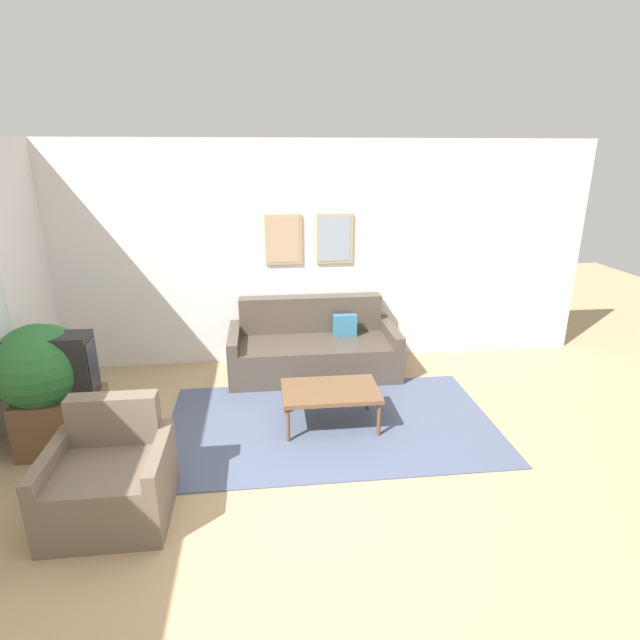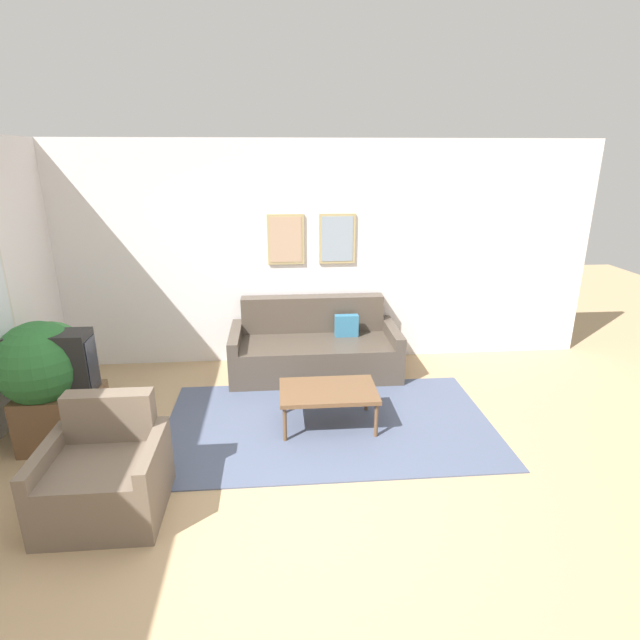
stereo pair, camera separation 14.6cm
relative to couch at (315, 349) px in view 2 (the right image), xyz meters
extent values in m
plane|color=tan|center=(-0.48, -2.40, -0.30)|extent=(16.00, 16.00, 0.00)
cube|color=#4C5670|center=(0.05, -1.27, -0.29)|extent=(3.17, 1.86, 0.01)
cube|color=silver|center=(-0.48, 0.46, 1.05)|extent=(8.00, 0.06, 2.70)
cube|color=tan|center=(-0.31, 0.42, 1.25)|extent=(0.44, 0.03, 0.60)
cube|color=tan|center=(-0.31, 0.40, 1.25)|extent=(0.38, 0.01, 0.54)
cube|color=tan|center=(0.31, 0.42, 1.25)|extent=(0.44, 0.03, 0.60)
cube|color=#8999A8|center=(0.31, 0.40, 1.25)|extent=(0.38, 0.01, 0.54)
cube|color=#4C4238|center=(0.00, -0.06, -0.08)|extent=(1.74, 0.90, 0.43)
cube|color=#4C4238|center=(0.00, 0.29, 0.35)|extent=(1.74, 0.20, 0.44)
cube|color=#4C4238|center=(-0.93, -0.06, -0.01)|extent=(0.12, 0.90, 0.57)
cube|color=#4C4238|center=(0.93, -0.06, -0.01)|extent=(0.12, 0.90, 0.57)
cube|color=teal|center=(0.39, 0.05, 0.26)|extent=(0.28, 0.10, 0.28)
cube|color=brown|center=(0.03, -1.28, 0.07)|extent=(0.93, 0.59, 0.04)
cylinder|color=brown|center=(-0.39, -1.54, -0.12)|extent=(0.04, 0.04, 0.35)
cylinder|color=brown|center=(0.46, -1.54, -0.12)|extent=(0.04, 0.04, 0.35)
cylinder|color=brown|center=(-0.39, -1.03, -0.12)|extent=(0.04, 0.04, 0.35)
cylinder|color=brown|center=(0.46, -1.03, -0.12)|extent=(0.04, 0.04, 0.35)
cube|color=brown|center=(-2.38, -1.40, -0.04)|extent=(0.69, 0.49, 0.52)
cube|color=black|center=(-2.38, -1.40, 0.50)|extent=(0.65, 0.28, 0.56)
cube|color=black|center=(-2.05, -1.40, 0.50)|extent=(0.01, 0.23, 0.44)
cube|color=#6B5B4C|center=(-1.71, -2.39, -0.07)|extent=(0.65, 0.76, 0.45)
cube|color=#6B5B4C|center=(-1.71, -2.09, 0.34)|extent=(0.65, 0.16, 0.38)
cube|color=#6B5B4C|center=(-2.08, -2.39, -0.01)|extent=(0.09, 0.76, 0.57)
cube|color=#6B5B4C|center=(-1.34, -2.39, -0.01)|extent=(0.09, 0.76, 0.57)
cylinder|color=#383D42|center=(-2.50, -1.38, -0.17)|extent=(0.26, 0.26, 0.25)
cylinder|color=#51381E|center=(-2.50, -1.38, 0.07)|extent=(0.04, 0.04, 0.22)
sphere|color=#28662D|center=(-2.50, -1.38, 0.49)|extent=(0.75, 0.75, 0.75)
cylinder|color=slate|center=(-2.66, -0.82, -0.20)|extent=(0.32, 0.32, 0.20)
cylinder|color=#51381E|center=(-2.66, -0.82, 0.00)|extent=(0.04, 0.04, 0.19)
sphere|color=#3D8442|center=(-2.66, -0.82, 0.36)|extent=(0.63, 0.63, 0.63)
cylinder|color=slate|center=(-2.52, -1.05, -0.21)|extent=(0.27, 0.27, 0.16)
cylinder|color=#51381E|center=(-2.52, -1.05, -0.07)|extent=(0.04, 0.04, 0.13)
sphere|color=#1E5628|center=(-2.52, -1.05, 0.18)|extent=(0.43, 0.43, 0.43)
camera|label=1|loc=(-0.56, -5.55, 2.22)|focal=28.00mm
camera|label=2|loc=(-0.41, -5.57, 2.22)|focal=28.00mm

